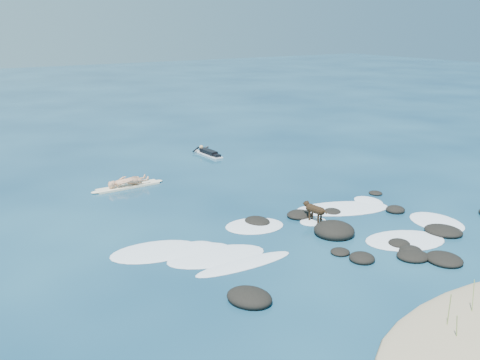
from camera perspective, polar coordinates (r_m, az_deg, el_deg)
ground at (r=20.09m, az=7.10°, el=-5.05°), size 160.00×160.00×0.00m
reef_rocks at (r=19.20m, az=13.55°, el=-6.12°), size 13.05×7.27×0.62m
breaking_foam at (r=19.35m, az=5.48°, el=-5.83°), size 12.82×6.55×0.12m
standing_surfer_rig at (r=24.92m, az=-11.95°, el=0.93°), size 3.49×0.70×1.99m
paddling_surfer_rig at (r=30.58m, az=-3.41°, el=2.93°), size 1.12×2.50×0.43m
dog at (r=20.45m, az=7.92°, el=-3.11°), size 0.43×1.24×0.79m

